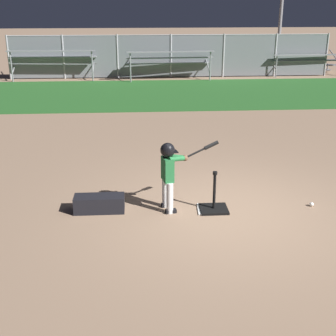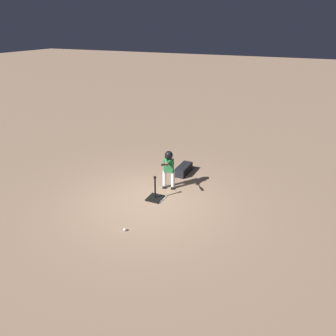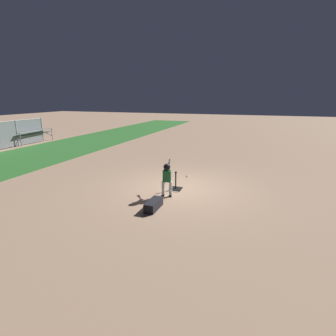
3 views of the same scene
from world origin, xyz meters
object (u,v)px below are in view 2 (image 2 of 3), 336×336
at_px(batter_child, 169,165).
at_px(equipment_bag, 184,169).
at_px(batting_tee, 155,196).
at_px(baseball, 125,230).

xyz_separation_m(batter_child, equipment_bag, (-1.18, 0.01, -0.62)).
bearing_deg(batter_child, equipment_bag, 179.37).
height_order(batting_tee, equipment_bag, batting_tee).
bearing_deg(equipment_bag, batting_tee, -2.66).
height_order(batter_child, equipment_bag, batter_child).
height_order(batting_tee, baseball, batting_tee).
height_order(batting_tee, batter_child, batter_child).
xyz_separation_m(baseball, equipment_bag, (-3.64, 0.05, 0.10)).
height_order(batter_child, baseball, batter_child).
xyz_separation_m(batter_child, baseball, (2.46, -0.04, -0.72)).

